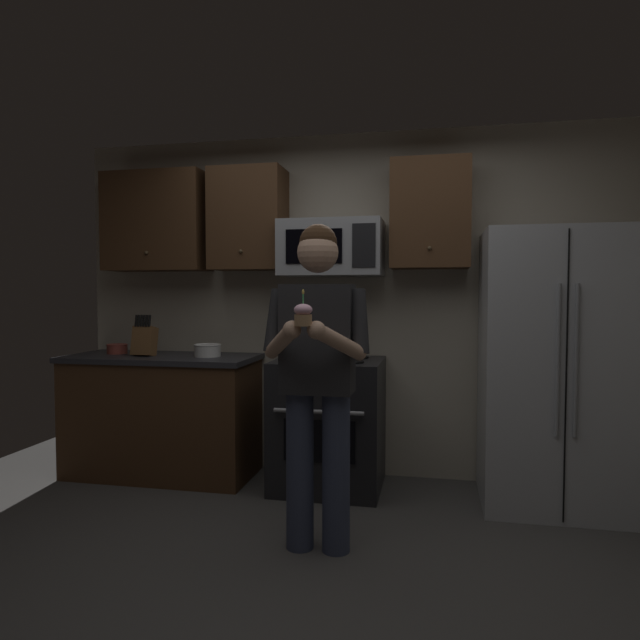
% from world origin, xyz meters
% --- Properties ---
extents(ground_plane, '(6.00, 6.00, 0.00)m').
position_xyz_m(ground_plane, '(0.00, 0.00, 0.00)').
color(ground_plane, '#474442').
extents(wall_back, '(4.40, 0.10, 2.60)m').
position_xyz_m(wall_back, '(0.00, 1.75, 1.30)').
color(wall_back, '#B7AD99').
rests_on(wall_back, ground).
extents(oven_range, '(0.76, 0.70, 0.93)m').
position_xyz_m(oven_range, '(-0.15, 1.36, 0.46)').
color(oven_range, black).
rests_on(oven_range, ground).
extents(microwave, '(0.74, 0.41, 0.40)m').
position_xyz_m(microwave, '(-0.15, 1.48, 1.72)').
color(microwave, '#9EA0A5').
extents(refrigerator, '(0.90, 0.75, 1.80)m').
position_xyz_m(refrigerator, '(1.35, 1.32, 0.90)').
color(refrigerator, '#B7BABF').
rests_on(refrigerator, ground).
extents(cabinet_row_upper, '(2.78, 0.36, 0.76)m').
position_xyz_m(cabinet_row_upper, '(-0.72, 1.53, 1.95)').
color(cabinet_row_upper, '#4C301C').
extents(counter_left, '(1.44, 0.66, 0.92)m').
position_xyz_m(counter_left, '(-1.45, 1.38, 0.46)').
color(counter_left, '#4C301C').
rests_on(counter_left, ground).
extents(knife_block, '(0.16, 0.15, 0.32)m').
position_xyz_m(knife_block, '(-1.57, 1.33, 1.04)').
color(knife_block, brown).
rests_on(knife_block, counter_left).
extents(bowl_large_white, '(0.20, 0.20, 0.09)m').
position_xyz_m(bowl_large_white, '(-1.08, 1.37, 0.97)').
color(bowl_large_white, white).
rests_on(bowl_large_white, counter_left).
extents(bowl_small_colored, '(0.16, 0.16, 0.07)m').
position_xyz_m(bowl_small_colored, '(-1.85, 1.42, 0.96)').
color(bowl_small_colored, '#B24C3F').
rests_on(bowl_small_colored, counter_left).
extents(person, '(0.60, 0.48, 1.76)m').
position_xyz_m(person, '(-0.02, 0.37, 1.00)').
color(person, '#383F59').
rests_on(person, ground).
extents(cupcake, '(0.09, 0.09, 0.17)m').
position_xyz_m(cupcake, '(-0.02, 0.04, 1.29)').
color(cupcake, '#A87F56').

